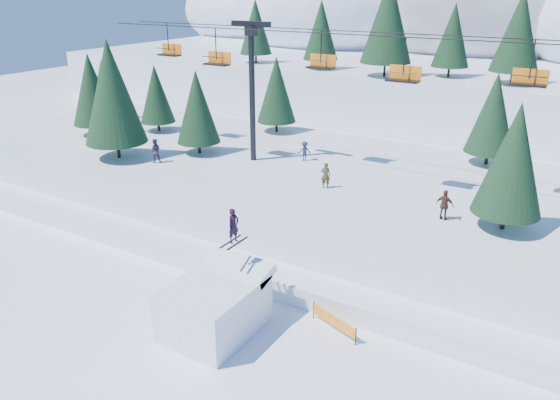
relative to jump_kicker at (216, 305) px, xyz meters
The scene contains 10 objects.
ground 1.98m from the jump_kicker, 87.41° to the right, with size 160.00×160.00×0.00m, color white.
mid_shelf 16.54m from the jump_kicker, 89.77° to the left, with size 70.00×22.00×2.50m, color white.
berm 6.59m from the jump_kicker, 89.42° to the left, with size 70.00×6.00×1.10m, color white.
mountain_ridge 72.53m from the jump_kicker, 93.99° to the left, with size 119.00×60.00×26.46m.
jump_kicker is the anchor object (origin of this frame).
chairlift 18.46m from the jump_kicker, 85.54° to the left, with size 46.00×3.21×10.28m.
conifer_stand 18.77m from the jump_kicker, 73.22° to the left, with size 61.47×17.50×10.26m.
distant_skiers 14.98m from the jump_kicker, 91.49° to the left, with size 33.39×7.43×1.85m.
banner_near 5.58m from the jump_kicker, 29.83° to the left, with size 2.70×0.99×0.90m.
banner_far 11.22m from the jump_kicker, 28.12° to the left, with size 2.85×0.33×0.90m.
Camera 1 is at (13.76, -15.60, 15.23)m, focal length 35.00 mm.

